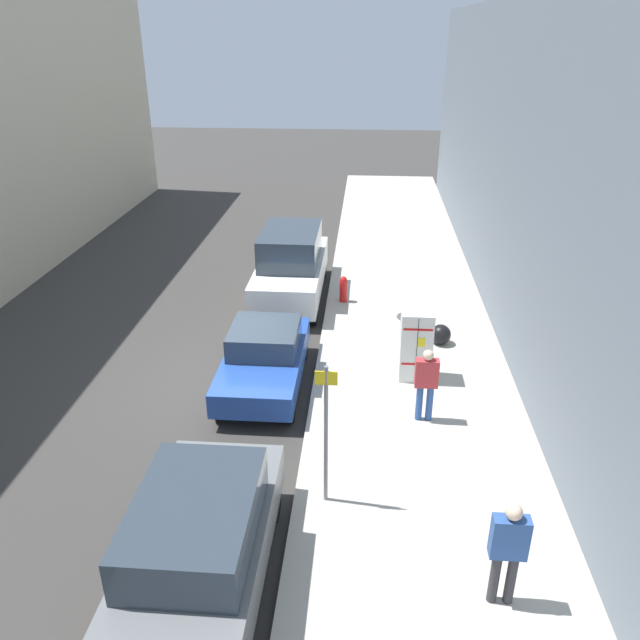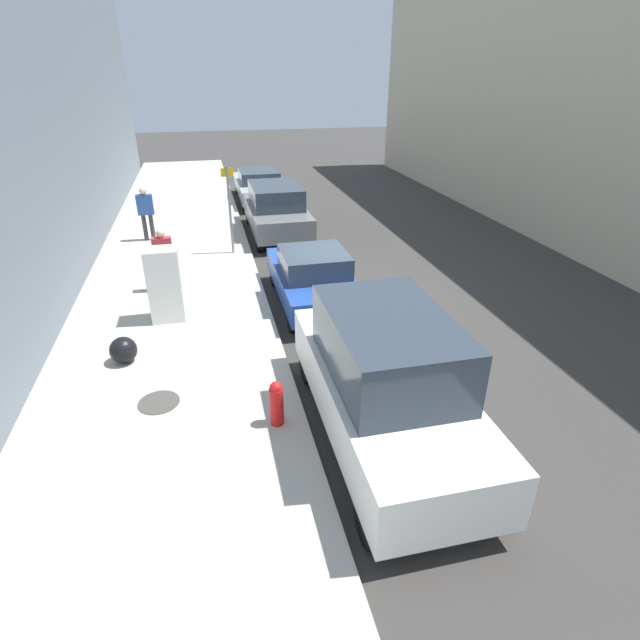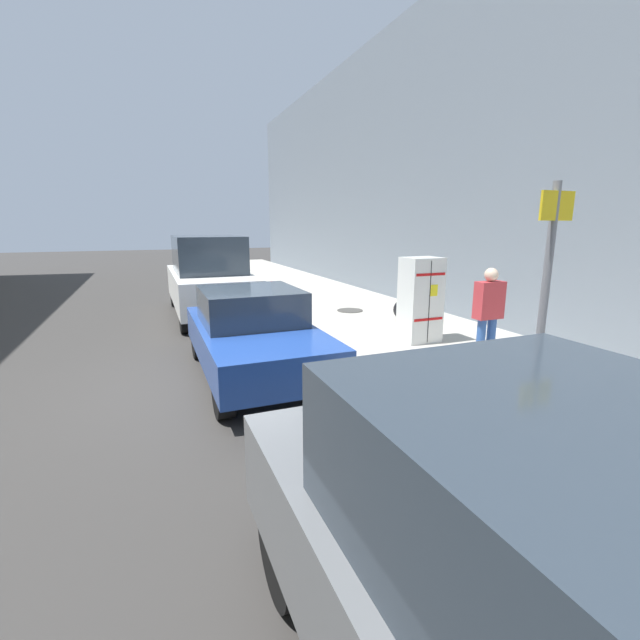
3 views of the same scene
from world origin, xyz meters
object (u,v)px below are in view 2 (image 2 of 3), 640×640
(fire_hydrant, at_px, (277,403))
(pedestrian_standing_near, at_px, (164,256))
(street_sign_post, at_px, (230,205))
(parked_sedan_silver, at_px, (259,185))
(trash_bag, at_px, (123,350))
(parked_van_white, at_px, (385,380))
(discarded_refrigerator, at_px, (165,285))
(pedestrian_walking_far, at_px, (146,210))
(parked_suv_gray, at_px, (276,210))
(parked_hatchback_blue, at_px, (313,277))

(fire_hydrant, bearing_deg, pedestrian_standing_near, 107.73)
(street_sign_post, distance_m, parked_sedan_silver, 7.40)
(trash_bag, bearing_deg, parked_van_white, -35.85)
(street_sign_post, height_order, pedestrian_standing_near, street_sign_post)
(discarded_refrigerator, distance_m, parked_van_white, 5.93)
(discarded_refrigerator, distance_m, street_sign_post, 4.71)
(parked_sedan_silver, bearing_deg, discarded_refrigerator, -106.74)
(trash_bag, xyz_separation_m, parked_van_white, (4.23, -3.06, 0.66))
(discarded_refrigerator, xyz_separation_m, trash_bag, (-0.78, -1.76, -0.58))
(discarded_refrigerator, relative_size, parked_van_white, 0.34)
(pedestrian_walking_far, height_order, pedestrian_standing_near, pedestrian_walking_far)
(discarded_refrigerator, xyz_separation_m, parked_suv_gray, (3.45, 6.29, -0.08))
(discarded_refrigerator, bearing_deg, parked_sedan_silver, 73.26)
(street_sign_post, relative_size, pedestrian_walking_far, 1.51)
(pedestrian_walking_far, bearing_deg, parked_van_white, 47.02)
(parked_hatchback_blue, bearing_deg, parked_suv_gray, 90.00)
(trash_bag, bearing_deg, parked_hatchback_blue, 26.53)
(pedestrian_walking_far, bearing_deg, fire_hydrant, 40.05)
(trash_bag, bearing_deg, pedestrian_walking_far, 90.48)
(fire_hydrant, bearing_deg, parked_sedan_silver, 84.17)
(fire_hydrant, xyz_separation_m, parked_sedan_silver, (1.61, 15.79, 0.16))
(pedestrian_standing_near, relative_size, parked_sedan_silver, 0.35)
(pedestrian_standing_near, xyz_separation_m, parked_sedan_silver, (3.54, 9.74, -0.37))
(street_sign_post, height_order, parked_suv_gray, street_sign_post)
(discarded_refrigerator, bearing_deg, street_sign_post, 67.73)
(pedestrian_walking_far, relative_size, parked_hatchback_blue, 0.45)
(discarded_refrigerator, relative_size, pedestrian_walking_far, 0.96)
(trash_bag, height_order, parked_suv_gray, parked_suv_gray)
(parked_van_white, xyz_separation_m, parked_sedan_silver, (0.00, 16.29, -0.36))
(trash_bag, xyz_separation_m, parked_sedan_silver, (4.23, 13.23, 0.30))
(fire_hydrant, bearing_deg, parked_hatchback_blue, 70.94)
(pedestrian_walking_far, distance_m, parked_sedan_silver, 6.79)
(parked_van_white, xyz_separation_m, parked_suv_gray, (-0.00, 11.11, -0.16))
(pedestrian_standing_near, bearing_deg, parked_hatchback_blue, 2.36)
(pedestrian_walking_far, height_order, parked_suv_gray, pedestrian_walking_far)
(pedestrian_standing_near, height_order, parked_van_white, parked_van_white)
(pedestrian_walking_far, xyz_separation_m, parked_hatchback_blue, (4.30, -5.88, -0.45))
(trash_bag, height_order, parked_hatchback_blue, parked_hatchback_blue)
(parked_van_white, bearing_deg, parked_hatchback_blue, 90.00)
(parked_van_white, height_order, parked_sedan_silver, parked_van_white)
(discarded_refrigerator, xyz_separation_m, pedestrian_walking_far, (-0.85, 6.23, 0.18))
(parked_suv_gray, bearing_deg, pedestrian_walking_far, -179.24)
(parked_sedan_silver, bearing_deg, pedestrian_standing_near, -109.99)
(street_sign_post, height_order, fire_hydrant, street_sign_post)
(street_sign_post, distance_m, fire_hydrant, 8.70)
(street_sign_post, relative_size, parked_sedan_silver, 0.57)
(parked_suv_gray, bearing_deg, pedestrian_standing_near, -127.85)
(parked_hatchback_blue, distance_m, parked_suv_gray, 5.94)
(parked_van_white, relative_size, parked_suv_gray, 1.09)
(discarded_refrigerator, xyz_separation_m, parked_hatchback_blue, (3.45, 0.35, -0.27))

